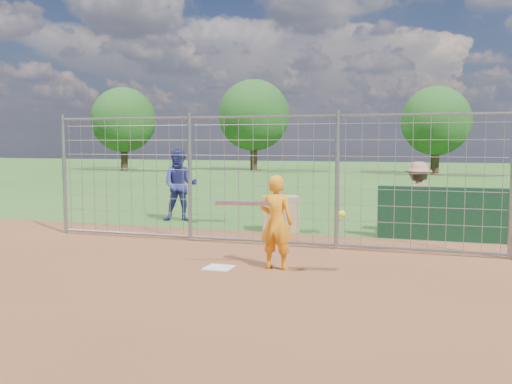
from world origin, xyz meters
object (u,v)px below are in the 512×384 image
(batter, at_px, (276,222))
(equipment_bin, at_px, (280,214))
(bystander_c, at_px, (418,198))
(bystander_a, at_px, (180,185))

(batter, bearing_deg, equipment_bin, -70.90)
(equipment_bin, bearing_deg, bystander_c, -10.27)
(batter, distance_m, equipment_bin, 3.86)
(bystander_a, distance_m, bystander_c, 5.85)
(bystander_a, distance_m, equipment_bin, 3.04)
(batter, xyz_separation_m, bystander_a, (-3.84, 4.55, 0.17))
(bystander_a, relative_size, bystander_c, 1.16)
(bystander_c, xyz_separation_m, equipment_bin, (-2.96, -0.49, -0.40))
(bystander_a, relative_size, equipment_bin, 2.30)
(bystander_a, bearing_deg, batter, -69.16)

